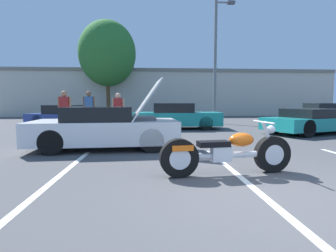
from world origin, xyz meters
name	(u,v)px	position (x,y,z in m)	size (l,w,h in m)	color
ground_plane	(275,198)	(0.00, 0.00, 0.00)	(80.00, 80.00, 0.00)	#474749
parking_stripe_foreground	(49,184)	(-3.41, 0.86, 0.00)	(0.12, 5.39, 0.01)	white
parking_stripe_middle	(244,180)	(-0.14, 0.86, 0.00)	(0.12, 5.39, 0.01)	white
far_building	(167,92)	(0.00, 22.85, 2.34)	(32.00, 4.20, 4.40)	beige
light_pole	(217,56)	(2.31, 12.48, 4.07)	(1.21, 0.28, 7.39)	slate
tree_background	(107,54)	(-5.38, 19.94, 5.48)	(4.89, 4.89, 8.31)	brown
motorcycle	(227,153)	(-0.34, 1.22, 0.41)	(2.53, 0.70, 0.99)	black
show_car_hood_open	(106,128)	(-3.01, 4.19, 0.60)	(4.20, 2.12, 2.00)	white
parked_car_left_row	(69,116)	(-6.23, 11.34, 0.55)	(4.80, 2.92, 1.16)	navy
parked_car_right_row	(327,114)	(8.95, 11.71, 0.59)	(4.07, 1.90, 1.25)	teal
parked_car_mid_left_row	(176,117)	(-0.44, 9.54, 0.60)	(4.34, 1.94, 1.27)	teal
parked_car_mid_right_row	(313,121)	(5.12, 7.11, 0.52)	(4.66, 3.12, 1.05)	teal
spectator_near_motorcycle	(65,109)	(-5.15, 7.28, 1.07)	(0.52, 0.23, 1.78)	#38476B
spectator_by_show_car	(118,109)	(-3.11, 8.01, 1.03)	(0.52, 0.23, 1.72)	brown
spectator_midground	(89,108)	(-4.45, 8.41, 1.09)	(0.52, 0.24, 1.81)	gray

